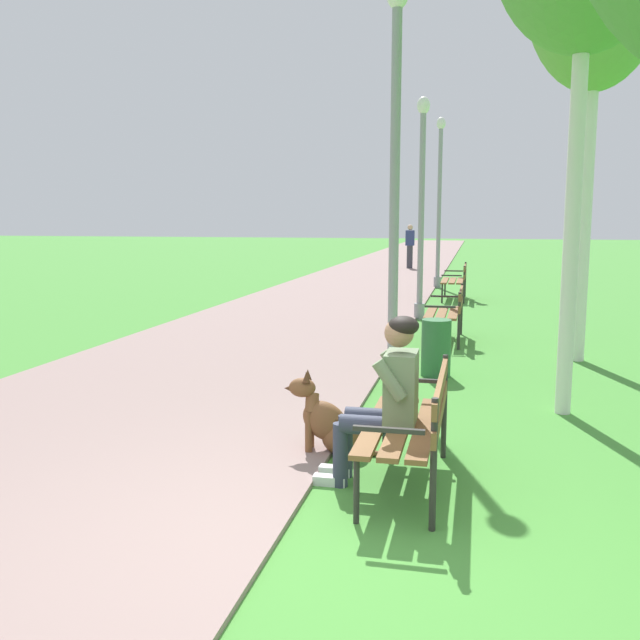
{
  "coord_description": "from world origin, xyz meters",
  "views": [
    {
      "loc": [
        0.89,
        -3.8,
        1.94
      ],
      "look_at": [
        -0.66,
        3.09,
        0.9
      ],
      "focal_mm": 39.44,
      "sensor_mm": 36.0,
      "label": 1
    }
  ],
  "objects_px": {
    "park_bench_mid": "(449,309)",
    "dog_brown": "(331,424)",
    "lamp_post_mid": "(421,206)",
    "park_bench_near": "(414,418)",
    "park_bench_far": "(457,278)",
    "pedestrian_distant": "(410,247)",
    "lamp_post_far": "(439,201)",
    "lamp_post_near": "(395,184)",
    "litter_bin": "(436,348)",
    "person_seated_on_near_bench": "(386,394)"
  },
  "relations": [
    {
      "from": "lamp_post_mid",
      "to": "litter_bin",
      "type": "xyz_separation_m",
      "value": [
        0.6,
        -4.83,
        -1.78
      ]
    },
    {
      "from": "pedestrian_distant",
      "to": "park_bench_mid",
      "type": "bearing_deg",
      "value": -82.26
    },
    {
      "from": "dog_brown",
      "to": "litter_bin",
      "type": "bearing_deg",
      "value": 77.98
    },
    {
      "from": "lamp_post_far",
      "to": "park_bench_near",
      "type": "bearing_deg",
      "value": -87.38
    },
    {
      "from": "lamp_post_near",
      "to": "pedestrian_distant",
      "type": "distance_m",
      "value": 18.51
    },
    {
      "from": "park_bench_near",
      "to": "park_bench_far",
      "type": "bearing_deg",
      "value": 90.31
    },
    {
      "from": "lamp_post_mid",
      "to": "litter_bin",
      "type": "height_order",
      "value": "lamp_post_mid"
    },
    {
      "from": "person_seated_on_near_bench",
      "to": "litter_bin",
      "type": "height_order",
      "value": "person_seated_on_near_bench"
    },
    {
      "from": "lamp_post_far",
      "to": "pedestrian_distant",
      "type": "height_order",
      "value": "lamp_post_far"
    },
    {
      "from": "park_bench_near",
      "to": "pedestrian_distant",
      "type": "xyz_separation_m",
      "value": [
        -2.08,
        21.34,
        0.33
      ]
    },
    {
      "from": "litter_bin",
      "to": "lamp_post_mid",
      "type": "bearing_deg",
      "value": 97.07
    },
    {
      "from": "dog_brown",
      "to": "litter_bin",
      "type": "xyz_separation_m",
      "value": [
        0.66,
        3.12,
        0.09
      ]
    },
    {
      "from": "litter_bin",
      "to": "lamp_post_far",
      "type": "bearing_deg",
      "value": 93.19
    },
    {
      "from": "person_seated_on_near_bench",
      "to": "pedestrian_distant",
      "type": "bearing_deg",
      "value": 95.01
    },
    {
      "from": "dog_brown",
      "to": "lamp_post_mid",
      "type": "xyz_separation_m",
      "value": [
        0.07,
        7.95,
        1.87
      ]
    },
    {
      "from": "park_bench_mid",
      "to": "lamp_post_near",
      "type": "distance_m",
      "value": 3.72
    },
    {
      "from": "park_bench_mid",
      "to": "pedestrian_distant",
      "type": "relative_size",
      "value": 0.91
    },
    {
      "from": "park_bench_near",
      "to": "dog_brown",
      "type": "distance_m",
      "value": 0.94
    },
    {
      "from": "park_bench_mid",
      "to": "dog_brown",
      "type": "bearing_deg",
      "value": -97.18
    },
    {
      "from": "dog_brown",
      "to": "lamp_post_mid",
      "type": "bearing_deg",
      "value": 89.53
    },
    {
      "from": "park_bench_near",
      "to": "park_bench_far",
      "type": "xyz_separation_m",
      "value": [
        -0.06,
        11.83,
        0.0
      ]
    },
    {
      "from": "person_seated_on_near_bench",
      "to": "pedestrian_distant",
      "type": "height_order",
      "value": "pedestrian_distant"
    },
    {
      "from": "park_bench_near",
      "to": "pedestrian_distant",
      "type": "bearing_deg",
      "value": 95.56
    },
    {
      "from": "park_bench_near",
      "to": "person_seated_on_near_bench",
      "type": "xyz_separation_m",
      "value": [
        -0.21,
        0.0,
        0.17
      ]
    },
    {
      "from": "lamp_post_near",
      "to": "lamp_post_far",
      "type": "xyz_separation_m",
      "value": [
        -0.16,
        11.64,
        0.06
      ]
    },
    {
      "from": "pedestrian_distant",
      "to": "litter_bin",
      "type": "bearing_deg",
      "value": -83.48
    },
    {
      "from": "pedestrian_distant",
      "to": "lamp_post_far",
      "type": "bearing_deg",
      "value": -78.2
    },
    {
      "from": "dog_brown",
      "to": "park_bench_far",
      "type": "bearing_deg",
      "value": 86.65
    },
    {
      "from": "park_bench_mid",
      "to": "lamp_post_far",
      "type": "bearing_deg",
      "value": 94.43
    },
    {
      "from": "park_bench_mid",
      "to": "park_bench_far",
      "type": "distance_m",
      "value": 5.65
    },
    {
      "from": "park_bench_far",
      "to": "lamp_post_near",
      "type": "distance_m",
      "value": 9.07
    },
    {
      "from": "park_bench_mid",
      "to": "lamp_post_mid",
      "type": "height_order",
      "value": "lamp_post_mid"
    },
    {
      "from": "person_seated_on_near_bench",
      "to": "park_bench_mid",
      "type": "bearing_deg",
      "value": 88.23
    },
    {
      "from": "park_bench_mid",
      "to": "park_bench_near",
      "type": "bearing_deg",
      "value": -89.85
    },
    {
      "from": "lamp_post_far",
      "to": "pedestrian_distant",
      "type": "distance_m",
      "value": 7.06
    },
    {
      "from": "lamp_post_far",
      "to": "person_seated_on_near_bench",
      "type": "bearing_deg",
      "value": -88.19
    },
    {
      "from": "park_bench_mid",
      "to": "lamp_post_mid",
      "type": "bearing_deg",
      "value": 105.41
    },
    {
      "from": "lamp_post_mid",
      "to": "lamp_post_far",
      "type": "height_order",
      "value": "lamp_post_far"
    },
    {
      "from": "park_bench_near",
      "to": "lamp_post_near",
      "type": "bearing_deg",
      "value": 99.87
    },
    {
      "from": "lamp_post_mid",
      "to": "pedestrian_distant",
      "type": "distance_m",
      "value": 12.98
    },
    {
      "from": "person_seated_on_near_bench",
      "to": "pedestrian_distant",
      "type": "relative_size",
      "value": 0.76
    },
    {
      "from": "park_bench_near",
      "to": "park_bench_far",
      "type": "distance_m",
      "value": 11.83
    },
    {
      "from": "park_bench_mid",
      "to": "lamp_post_far",
      "type": "relative_size",
      "value": 0.33
    },
    {
      "from": "park_bench_far",
      "to": "lamp_post_near",
      "type": "height_order",
      "value": "lamp_post_near"
    },
    {
      "from": "lamp_post_far",
      "to": "park_bench_far",
      "type": "bearing_deg",
      "value": -77.67
    },
    {
      "from": "pedestrian_distant",
      "to": "dog_brown",
      "type": "bearing_deg",
      "value": -86.27
    },
    {
      "from": "park_bench_far",
      "to": "pedestrian_distant",
      "type": "relative_size",
      "value": 0.91
    },
    {
      "from": "park_bench_mid",
      "to": "dog_brown",
      "type": "distance_m",
      "value": 5.67
    },
    {
      "from": "park_bench_mid",
      "to": "lamp_post_near",
      "type": "xyz_separation_m",
      "value": [
        -0.5,
        -3.22,
        1.78
      ]
    },
    {
      "from": "park_bench_mid",
      "to": "lamp_post_mid",
      "type": "relative_size",
      "value": 0.36
    }
  ]
}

